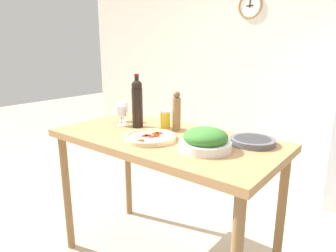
{
  "coord_description": "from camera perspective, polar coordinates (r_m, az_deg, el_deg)",
  "views": [
    {
      "loc": [
        1.15,
        -1.42,
        1.48
      ],
      "look_at": [
        0.0,
        0.04,
        1.0
      ],
      "focal_mm": 32.0,
      "sensor_mm": 36.0,
      "label": 1
    }
  ],
  "objects": [
    {
      "name": "wall_back",
      "position": [
        3.76,
        20.93,
        10.93
      ],
      "size": [
        6.4,
        0.08,
        2.6
      ],
      "color": "silver",
      "rests_on": "ground_plane"
    },
    {
      "name": "prep_counter",
      "position": [
        1.94,
        -0.68,
        -5.04
      ],
      "size": [
        1.47,
        0.74,
        0.94
      ],
      "color": "#A87A4C",
      "rests_on": "ground_plane"
    },
    {
      "name": "wine_bottle",
      "position": [
        2.11,
        -5.88,
        4.49
      ],
      "size": [
        0.08,
        0.08,
        0.37
      ],
      "color": "black",
      "rests_on": "prep_counter"
    },
    {
      "name": "wine_glass_near",
      "position": [
        2.17,
        -8.94,
        2.72
      ],
      "size": [
        0.08,
        0.08,
        0.15
      ],
      "color": "silver",
      "rests_on": "prep_counter"
    },
    {
      "name": "wine_glass_far",
      "position": [
        2.3,
        -8.59,
        3.37
      ],
      "size": [
        0.08,
        0.08,
        0.15
      ],
      "color": "silver",
      "rests_on": "prep_counter"
    },
    {
      "name": "pepper_mill",
      "position": [
        2.01,
        1.64,
        2.74
      ],
      "size": [
        0.06,
        0.06,
        0.27
      ],
      "color": "olive",
      "rests_on": "prep_counter"
    },
    {
      "name": "salad_bowl",
      "position": [
        1.65,
        7.12,
        -2.7
      ],
      "size": [
        0.29,
        0.29,
        0.13
      ],
      "color": "white",
      "rests_on": "prep_counter"
    },
    {
      "name": "homemade_pizza",
      "position": [
        1.83,
        -3.45,
        -2.14
      ],
      "size": [
        0.32,
        0.32,
        0.03
      ],
      "color": "beige",
      "rests_on": "prep_counter"
    },
    {
      "name": "salt_canister",
      "position": [
        2.09,
        -0.5,
        1.28
      ],
      "size": [
        0.07,
        0.07,
        0.12
      ],
      "color": "yellow",
      "rests_on": "prep_counter"
    },
    {
      "name": "cast_iron_skillet",
      "position": [
        1.81,
        15.69,
        -2.77
      ],
      "size": [
        0.34,
        0.35,
        0.04
      ],
      "color": "#56565B",
      "rests_on": "prep_counter"
    }
  ]
}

